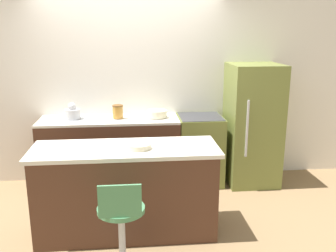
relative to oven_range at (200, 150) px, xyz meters
name	(u,v)px	position (x,y,z in m)	size (l,w,h in m)	color
ground_plane	(132,194)	(-0.95, -0.31, -0.47)	(14.00, 14.00, 0.00)	#8E704C
wall_back	(129,87)	(-0.95, 0.32, 0.83)	(8.00, 0.06, 2.60)	white
back_counter	(110,153)	(-1.22, 0.00, 0.00)	(1.82, 0.59, 0.94)	#4C2D1E
kitchen_island	(126,190)	(-0.99, -1.24, 0.00)	(1.88, 0.66, 0.94)	#4C2D1E
oven_range	(200,150)	(0.00, 0.00, 0.00)	(0.59, 0.60, 0.94)	olive
refrigerator	(252,125)	(0.71, -0.04, 0.35)	(0.67, 0.70, 1.64)	olive
stool_chair	(122,227)	(-1.03, -1.93, -0.02)	(0.41, 0.41, 0.90)	#B7B7BC
kettle	(72,113)	(-1.69, 0.01, 0.56)	(0.20, 0.20, 0.22)	silver
mixing_bowl	(157,114)	(-0.58, 0.01, 0.52)	(0.26, 0.26, 0.09)	beige
canister_jar	(118,112)	(-1.10, 0.01, 0.56)	(0.14, 0.14, 0.17)	#B77F33
fruit_bowl	(139,146)	(-0.86, -1.30, 0.49)	(0.23, 0.23, 0.05)	beige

